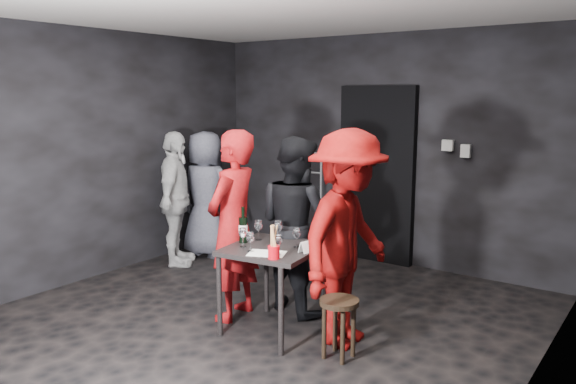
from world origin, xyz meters
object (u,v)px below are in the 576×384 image
Objects in this scene: woman_black at (296,216)px; bystander_cream at (175,195)px; server_red at (233,213)px; breadstick_cup at (274,243)px; bystander_grey at (206,192)px; stool at (339,313)px; wine_bottle at (243,229)px; man_maroon at (348,221)px; hand_truck at (306,233)px; tasting_table at (273,258)px.

bystander_cream is (-1.94, 0.31, -0.06)m from woman_black.
breadstick_cup is at bearing 56.25° from server_red.
server_red is at bearing 135.95° from bystander_grey.
stool is 1.51× the size of wine_bottle.
bystander_cream is 0.49m from bystander_grey.
wine_bottle is (1.77, -1.39, 0.06)m from bystander_grey.
man_maroon is 0.62m from breadstick_cup.
stool is at bearing 147.82° from bystander_grey.
woman_black is 0.89m from breadstick_cup.
hand_truck is 2.07m from woman_black.
bystander_grey is 5.68× the size of breadstick_cup.
bystander_cream is (-2.08, 0.86, 0.18)m from tasting_table.
server_red is 6.79× the size of breadstick_cup.
tasting_table is 0.59m from server_red.
tasting_table is 2.47m from bystander_grey.
stool is at bearing -55.78° from hand_truck.
woman_black is 6.24× the size of breadstick_cup.
bystander_grey is 2.25m from wine_bottle.
server_red is at bearing 173.14° from tasting_table.
woman_black is at bearing -133.96° from bystander_cream.
breadstick_cup is (0.50, -0.23, 0.01)m from wine_bottle.
bystander_grey is at bearing 144.64° from breadstick_cup.
bystander_cream reaches higher than hand_truck.
man_maroon reaches higher than wine_bottle.
woman_black is at bearing 136.19° from server_red.
wine_bottle is at bearing 137.28° from bystander_grey.
man_maroon is at bearing 108.41° from stool.
man_maroon is (0.61, 0.18, 0.37)m from tasting_table.
man_maroon reaches higher than tasting_table.
woman_black is (-0.85, 0.64, 0.53)m from stool.
stool is 1.12m from wine_bottle.
hand_truck is 1.72× the size of tasting_table.
bystander_cream is (-2.79, 0.95, 0.48)m from stool.
server_red is at bearing 154.17° from wine_bottle.
woman_black is at bearing 76.53° from wine_bottle.
wine_bottle is at bearing 55.25° from server_red.
tasting_table is at bearing 172.74° from stool.
tasting_table is 0.39× the size of server_red.
stool is 3.15m from bystander_grey.
wine_bottle is 0.55m from breadstick_cup.
woman_black reaches higher than breadstick_cup.
stool is 2.98m from bystander_cream.
breadstick_cup is at bearing 137.19° from man_maroon.
breadstick_cup is (1.37, -2.50, 0.65)m from hand_truck.
hand_truck is at bearing 117.48° from tasting_table.
tasting_table is 2.63× the size of breadstick_cup.
bystander_cream reaches higher than wine_bottle.
woman_black reaches higher than bystander_cream.
hand_truck is 2.55m from tasting_table.
woman_black reaches higher than hand_truck.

